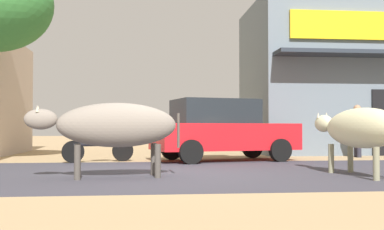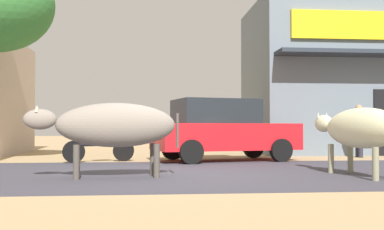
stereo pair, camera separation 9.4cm
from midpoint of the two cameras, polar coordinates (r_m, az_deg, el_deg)
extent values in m
plane|color=tan|center=(9.20, -3.18, -7.13)|extent=(80.00, 80.00, 0.00)
cube|color=#3F3D47|center=(9.20, -3.18, -7.12)|extent=(72.00, 5.85, 0.00)
cube|color=slate|center=(17.83, 17.90, 4.16)|extent=(6.77, 4.41, 5.28)
cube|color=yellow|center=(16.02, 21.18, 10.18)|extent=(5.42, 0.10, 0.90)
cube|color=#262D38|center=(15.52, 21.87, 7.00)|extent=(6.50, 0.90, 0.12)
cube|color=red|center=(12.52, 3.80, -2.66)|extent=(4.07, 2.45, 0.70)
cube|color=#1E2328|center=(12.41, 2.58, 0.43)|extent=(2.38, 1.93, 0.64)
cylinder|color=black|center=(13.78, 7.22, -4.00)|extent=(0.63, 0.31, 0.60)
cylinder|color=black|center=(12.34, 10.58, -4.28)|extent=(0.63, 0.31, 0.60)
cylinder|color=black|center=(12.88, -2.70, -4.18)|extent=(0.63, 0.31, 0.60)
cylinder|color=black|center=(11.33, -0.37, -4.55)|extent=(0.63, 0.31, 0.60)
cylinder|color=black|center=(12.44, -8.71, -4.35)|extent=(0.55, 0.27, 0.56)
cylinder|color=black|center=(12.10, -14.63, -4.40)|extent=(0.55, 0.27, 0.56)
cylinder|color=black|center=(12.24, -11.63, -3.54)|extent=(1.26, 0.56, 0.10)
ellipsoid|color=#1E4C99|center=(12.25, -11.39, -2.51)|extent=(0.61, 0.42, 0.28)
cylinder|color=black|center=(12.40, -8.99, -2.28)|extent=(0.06, 0.06, 0.60)
ellipsoid|color=gray|center=(8.42, -9.46, -1.22)|extent=(2.20, 0.96, 0.80)
ellipsoid|color=gray|center=(8.44, -18.40, -0.49)|extent=(0.59, 0.35, 0.36)
cone|color=beige|center=(8.35, -18.79, 0.76)|extent=(0.06, 0.06, 0.12)
cone|color=beige|center=(8.55, -18.66, 0.71)|extent=(0.06, 0.06, 0.12)
cylinder|color=#4D4741|center=(8.18, -14.23, -5.67)|extent=(0.11, 0.11, 0.60)
cylinder|color=#4D4741|center=(8.67, -14.17, -5.43)|extent=(0.11, 0.11, 0.60)
cylinder|color=#4D4741|center=(8.27, -4.56, -5.66)|extent=(0.11, 0.11, 0.60)
cylinder|color=#4D4741|center=(8.75, -5.04, -5.43)|extent=(0.11, 0.11, 0.60)
cylinder|color=#4D4741|center=(8.56, -2.00, -1.91)|extent=(0.05, 0.05, 0.64)
ellipsoid|color=beige|center=(9.08, 19.88, -1.51)|extent=(0.96, 2.17, 0.75)
ellipsoid|color=beige|center=(10.17, 15.63, -1.01)|extent=(0.37, 0.60, 0.36)
cone|color=beige|center=(10.16, 14.99, 0.00)|extent=(0.06, 0.06, 0.12)
cone|color=beige|center=(10.27, 15.95, -0.01)|extent=(0.06, 0.06, 0.12)
cylinder|color=gray|center=(9.55, 16.46, -5.15)|extent=(0.11, 0.11, 0.57)
cylinder|color=gray|center=(9.79, 18.63, -5.04)|extent=(0.11, 0.11, 0.57)
cylinder|color=gray|center=(8.43, 21.41, -5.60)|extent=(0.11, 0.11, 0.57)
cylinder|color=#262633|center=(14.85, 19.35, -3.37)|extent=(0.14, 0.14, 0.80)
cylinder|color=#262633|center=(14.68, 19.65, -3.39)|extent=(0.14, 0.14, 0.80)
cube|color=#265999|center=(14.76, 19.48, -0.74)|extent=(0.39, 0.47, 0.56)
sphere|color=tan|center=(14.77, 19.47, 0.78)|extent=(0.22, 0.22, 0.22)
cylinder|color=#265999|center=(14.99, 19.05, -0.64)|extent=(0.09, 0.09, 0.51)
cylinder|color=#265999|center=(14.52, 19.92, -0.61)|extent=(0.09, 0.09, 0.51)
camera|label=1|loc=(0.05, -90.26, 0.01)|focal=43.40mm
camera|label=2|loc=(0.05, 89.74, -0.01)|focal=43.40mm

